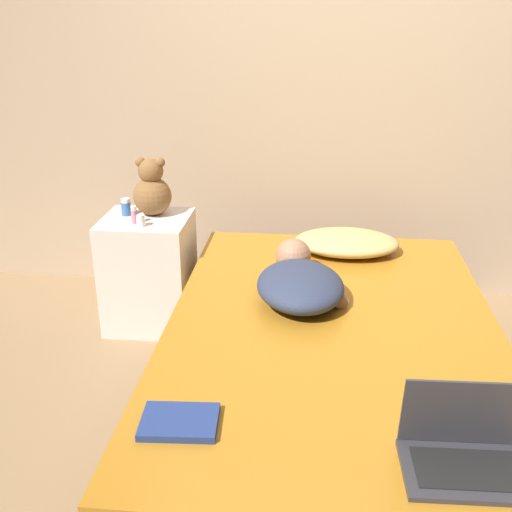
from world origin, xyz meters
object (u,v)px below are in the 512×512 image
Objects in this scene: pillow at (346,242)px; person_lying at (300,281)px; book at (179,422)px; teddy_bear at (152,190)px; bottle_pink at (134,215)px; bottle_blue at (126,207)px; laptop at (467,449)px; bottle_white at (141,221)px.

pillow is 0.82× the size of person_lying.
pillow is at bearing 69.06° from book.
teddy_bear is 0.18m from bottle_pink.
bottle_pink is 1.02× the size of bottle_blue.
laptop is 1.95m from bottle_pink.
laptop is 1.20× the size of teddy_bear.
pillow is at bearing -0.76° from teddy_bear.
bottle_blue reaches higher than book.
pillow is 1.56m from book.
pillow is 5.96× the size of bottle_blue.
bottle_white is 0.66× the size of bottle_blue.
teddy_bear is (-0.79, 0.55, 0.23)m from person_lying.
teddy_bear reaches higher than bottle_white.
bottle_white reaches higher than person_lying.
teddy_bear is at bearing 85.80° from bottle_white.
bottle_pink is at bearing -110.75° from teddy_bear.
teddy_bear is at bearing 179.24° from pillow.
teddy_bear is at bearing 10.76° from bottle_blue.
person_lying is 11.03× the size of bottle_white.
laptop is at bearing -50.32° from teddy_bear.
bottle_white is at bearing 147.56° from person_lying.
bottle_blue reaches higher than laptop.
teddy_bear is at bearing 127.70° from laptop.
bottle_white is 0.20m from bottle_blue.
bottle_white is (0.04, -0.04, -0.02)m from bottle_pink.
book is at bearing -72.65° from teddy_bear.
teddy_bear is at bearing 107.35° from book.
teddy_bear is (-1.02, 0.01, 0.25)m from pillow.
person_lying is (-0.22, -0.54, 0.02)m from pillow.
pillow is at bearing 59.44° from person_lying.
bottle_pink is 1.55× the size of bottle_white.
person_lying is 1.77× the size of laptop.
pillow is 1.17m from bottle_blue.
bottle_white is at bearing -170.37° from pillow.
laptop is 2.04m from teddy_bear.
laptop is at bearing -71.83° from person_lying.
bottle_blue is at bearing 127.60° from bottle_white.
bottle_pink reaches higher than bottle_white.
bottle_white is (-0.01, -0.19, -0.10)m from teddy_bear.
bottle_pink is 1.43m from book.
bottle_pink is at bearing -172.68° from pillow.
person_lying is at bearing 114.36° from laptop.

